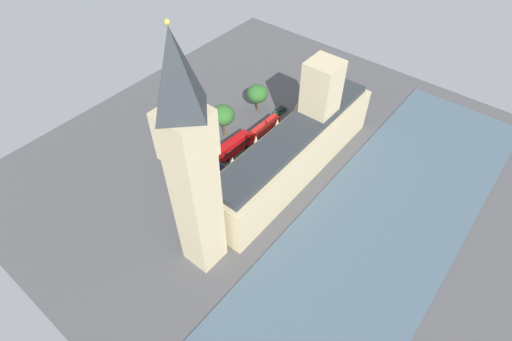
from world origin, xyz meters
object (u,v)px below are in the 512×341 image
Objects in this scene: double_decker_bus_kerbside at (234,146)px; plane_tree_leading at (223,115)px; car_silver_far_end at (192,188)px; plane_tree_slot_10 at (257,94)px; clock_tower at (191,166)px; street_lamp_slot_12 at (200,138)px; car_dark_green_corner at (280,110)px; car_blue_trailing at (215,167)px; pedestrian_near_tower at (311,122)px; double_decker_bus_midblock at (266,129)px; plane_tree_opposite_hall at (168,155)px; parliament_building at (297,146)px; street_lamp_slot_11 at (256,97)px; pedestrian_by_river_gate at (298,133)px; pedestrian_under_trees at (299,132)px.

plane_tree_leading reaches higher than double_decker_bus_kerbside.
car_silver_far_end is 0.53× the size of plane_tree_slot_10.
clock_tower reaches higher than street_lamp_slot_12.
double_decker_bus_kerbside is at bearing 94.81° from car_dark_green_corner.
car_silver_far_end is (-0.36, 9.17, 0.01)m from car_blue_trailing.
car_silver_far_end is (15.74, -11.35, -27.17)m from clock_tower.
pedestrian_near_tower is at bearing -101.74° from car_blue_trailing.
plane_tree_leading is (9.53, 7.27, 4.83)m from double_decker_bus_midblock.
plane_tree_opposite_hall reaches higher than double_decker_bus_kerbside.
double_decker_bus_kerbside is 8.25m from car_blue_trailing.
pedestrian_near_tower is at bearing 71.73° from double_decker_bus_kerbside.
car_blue_trailing is (16.10, -20.52, -27.18)m from clock_tower.
clock_tower is at bearing 152.86° from plane_tree_opposite_hall.
parliament_building is at bearing -138.67° from plane_tree_opposite_hall.
parliament_building reaches higher than double_decker_bus_midblock.
street_lamp_slot_11 is (0.64, -15.72, -3.08)m from plane_tree_leading.
car_dark_green_corner is at bearing 104.37° from pedestrian_by_river_gate.
parliament_building is 5.29× the size of double_decker_bus_kerbside.
pedestrian_near_tower is 33.87m from street_lamp_slot_12.
clock_tower reaches higher than plane_tree_opposite_hall.
pedestrian_near_tower is (0.05, -6.51, -0.09)m from pedestrian_by_river_gate.
parliament_building reaches higher than pedestrian_by_river_gate.
clock_tower is 53.93m from pedestrian_by_river_gate.
street_lamp_slot_12 is (8.38, -12.21, 3.92)m from car_silver_far_end.
car_blue_trailing is 0.41× the size of plane_tree_leading.
street_lamp_slot_12 reaches higher than pedestrian_near_tower.
clock_tower reaches higher than car_dark_green_corner.
plane_tree_opposite_hall is at bearing -167.23° from pedestrian_by_river_gate.
pedestrian_by_river_gate is (-8.79, -34.64, -0.13)m from car_silver_far_end.
street_lamp_slot_12 is at bearing 51.98° from pedestrian_under_trees.
parliament_building is at bearing -174.91° from plane_tree_leading.
street_lamp_slot_12 is (7.51, 5.01, 2.18)m from double_decker_bus_kerbside.
pedestrian_by_river_gate is 0.19× the size of plane_tree_slot_10.
double_decker_bus_midblock is at bearing -121.78° from street_lamp_slot_12.
clock_tower is 7.76× the size of street_lamp_slot_12.
double_decker_bus_kerbside is 6.31× the size of pedestrian_by_river_gate.
double_decker_bus_kerbside is 9.28m from street_lamp_slot_12.
car_silver_far_end reaches higher than pedestrian_near_tower.
clock_tower is 11.50× the size of car_silver_far_end.
parliament_building reaches higher than plane_tree_slot_10.
double_decker_bus_midblock is 11.32m from double_decker_bus_kerbside.
car_blue_trailing is 0.52× the size of plane_tree_opposite_hall.
double_decker_bus_kerbside is 20.66m from plane_tree_slot_10.
plane_tree_slot_10 reaches higher than pedestrian_under_trees.
parliament_building is 18.51m from double_decker_bus_kerbside.
plane_tree_slot_10 is at bearing 113.84° from double_decker_bus_kerbside.
street_lamp_slot_11 is at bearing -63.15° from clock_tower.
clock_tower is 6.06× the size of plane_tree_slot_10.
plane_tree_slot_10 is (7.90, -36.32, 5.34)m from car_silver_far_end.
plane_tree_leading is (6.34, 18.81, 6.57)m from car_dark_green_corner.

